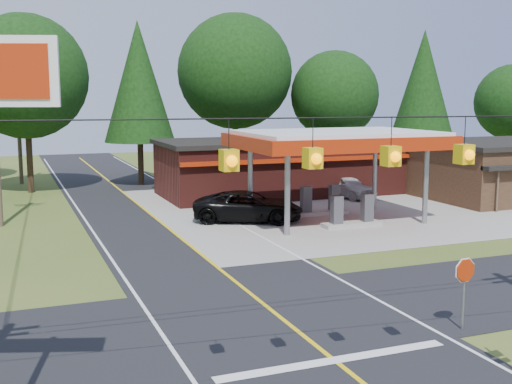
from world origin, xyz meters
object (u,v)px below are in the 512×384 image
object	(u,v)px
octagonal_stop_sign	(465,277)
gas_canopy	(337,142)
suv_car	(248,207)
sedan_car	(346,186)

from	to	relation	value
octagonal_stop_sign	gas_canopy	bearing A→B (deg)	74.30
suv_car	sedan_car	xyz separation A→B (m)	(8.96, 5.31, -0.05)
suv_car	octagonal_stop_sign	bearing A→B (deg)	-154.06
sedan_car	octagonal_stop_sign	bearing A→B (deg)	-127.35
gas_canopy	sedan_car	world-z (taller)	gas_canopy
sedan_car	octagonal_stop_sign	distance (m)	24.53
gas_canopy	suv_car	bearing A→B (deg)	161.57
gas_canopy	suv_car	distance (m)	5.87
gas_canopy	octagonal_stop_sign	bearing A→B (deg)	-105.70
suv_car	sedan_car	distance (m)	10.41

